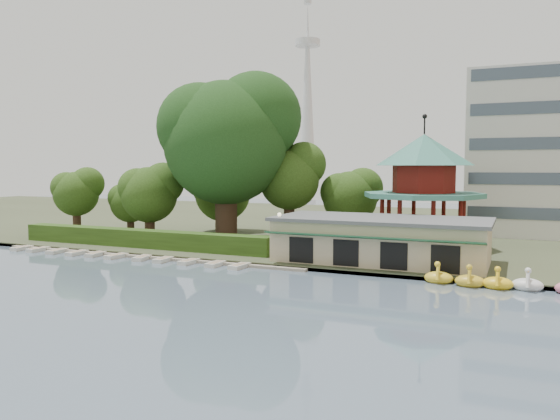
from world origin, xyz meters
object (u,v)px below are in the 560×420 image
Objects in this scene: pavilion at (423,179)px; big_tree at (228,135)px; boathouse at (381,239)px; dock at (145,256)px.

pavilion is 0.71× the size of big_tree.
dock is at bearing -167.76° from boathouse.
boathouse is at bearing -18.37° from big_tree.
boathouse is 1.38× the size of pavilion.
dock is 1.79× the size of big_tree.
pavilion is 21.70m from big_tree.
boathouse is 22.19m from big_tree.
boathouse reaches higher than dock.
big_tree reaches higher than pavilion.
dock is 29.14m from pavilion.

